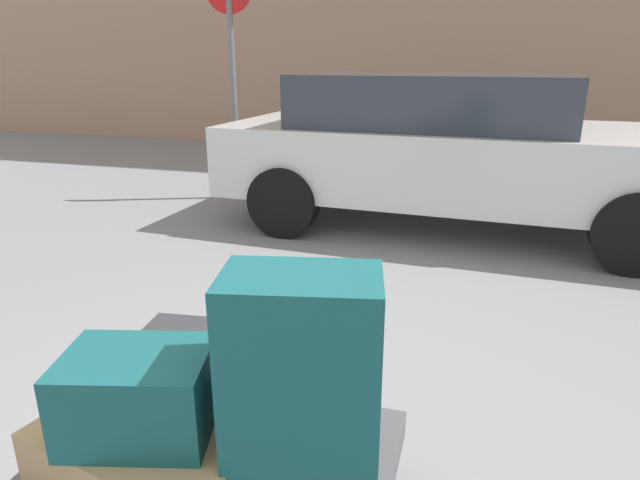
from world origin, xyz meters
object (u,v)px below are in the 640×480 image
(duffel_bag_teal_topmost_pile, at_px, (138,394))
(luggage_cart, at_px, (216,477))
(parked_car, at_px, (450,147))
(bollard_kerb_near, at_px, (636,168))
(no_parking_sign, at_px, (232,60))
(suitcase_teal_stacked_top, at_px, (302,399))
(suitcase_tan_front_left, at_px, (147,460))
(duffel_bag_charcoal_center, at_px, (214,383))

(duffel_bag_teal_topmost_pile, bearing_deg, luggage_cart, 37.41)
(parked_car, bearing_deg, bollard_kerb_near, 40.33)
(no_parking_sign, bearing_deg, suitcase_teal_stacked_top, -63.41)
(luggage_cart, height_order, parked_car, parked_car)
(suitcase_tan_front_left, bearing_deg, bollard_kerb_near, 78.11)
(luggage_cart, height_order, suitcase_tan_front_left, suitcase_tan_front_left)
(no_parking_sign, bearing_deg, luggage_cart, -66.36)
(duffel_bag_teal_topmost_pile, xyz_separation_m, no_parking_sign, (-1.82, 4.61, 0.88))
(duffel_bag_charcoal_center, height_order, parked_car, parked_car)
(duffel_bag_teal_topmost_pile, height_order, bollard_kerb_near, duffel_bag_teal_topmost_pile)
(luggage_cart, distance_m, bollard_kerb_near, 6.25)
(luggage_cart, height_order, duffel_bag_teal_topmost_pile, duffel_bag_teal_topmost_pile)
(suitcase_tan_front_left, distance_m, parked_car, 4.22)
(duffel_bag_teal_topmost_pile, relative_size, parked_car, 0.09)
(suitcase_teal_stacked_top, xyz_separation_m, duffel_bag_teal_topmost_pile, (-0.46, -0.06, -0.03))
(suitcase_tan_front_left, bearing_deg, duffel_bag_teal_topmost_pile, 0.00)
(suitcase_teal_stacked_top, distance_m, duffel_bag_teal_topmost_pile, 0.46)
(luggage_cart, xyz_separation_m, suitcase_teal_stacked_top, (0.33, -0.10, 0.43))
(bollard_kerb_near, xyz_separation_m, no_parking_sign, (-4.44, -1.29, 1.19))
(luggage_cart, relative_size, no_parking_sign, 0.44)
(luggage_cart, bearing_deg, suitcase_tan_front_left, -128.07)
(suitcase_teal_stacked_top, height_order, parked_car, parked_car)
(suitcase_tan_front_left, xyz_separation_m, bollard_kerb_near, (2.63, 5.89, -0.09))
(no_parking_sign, bearing_deg, duffel_bag_teal_topmost_pile, -68.49)
(suitcase_teal_stacked_top, bearing_deg, duffel_bag_teal_topmost_pile, 175.97)
(duffel_bag_teal_topmost_pile, bearing_deg, bollard_kerb_near, 51.46)
(duffel_bag_charcoal_center, bearing_deg, duffel_bag_teal_topmost_pile, -104.92)
(luggage_cart, xyz_separation_m, duffel_bag_charcoal_center, (-0.08, 0.17, 0.23))
(no_parking_sign, bearing_deg, parked_car, -10.29)
(suitcase_tan_front_left, xyz_separation_m, duffel_bag_teal_topmost_pile, (0.00, 0.00, 0.22))
(parked_car, bearing_deg, suitcase_tan_front_left, -98.13)
(duffel_bag_charcoal_center, distance_m, no_parking_sign, 4.77)
(parked_car, bearing_deg, duffel_bag_charcoal_center, -98.10)
(duffel_bag_teal_topmost_pile, height_order, no_parking_sign, no_parking_sign)
(luggage_cart, xyz_separation_m, parked_car, (0.47, 4.00, 0.49))
(suitcase_tan_front_left, bearing_deg, suitcase_teal_stacked_top, 19.96)
(duffel_bag_teal_topmost_pile, distance_m, no_parking_sign, 5.03)
(parked_car, bearing_deg, duffel_bag_teal_topmost_pile, -98.13)
(suitcase_tan_front_left, bearing_deg, duffel_bag_charcoal_center, 93.61)
(duffel_bag_charcoal_center, bearing_deg, suitcase_tan_front_left, -104.92)
(duffel_bag_charcoal_center, xyz_separation_m, duffel_bag_teal_topmost_pile, (-0.05, -0.34, 0.17))
(suitcase_teal_stacked_top, height_order, bollard_kerb_near, suitcase_teal_stacked_top)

